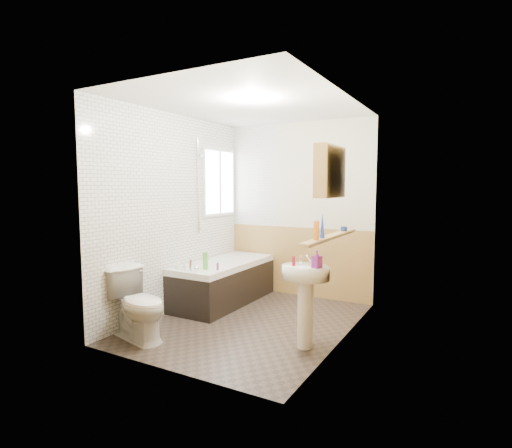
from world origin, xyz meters
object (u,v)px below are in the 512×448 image
object	(u,v)px
bathtub	(224,281)
medicine_cabinet	(330,172)
sink	(306,290)
pine_shelf	(331,237)
toilet	(138,305)

from	to	relation	value
bathtub	medicine_cabinet	distance (m)	2.38
sink	pine_shelf	bearing A→B (deg)	48.72
toilet	pine_shelf	xyz separation A→B (m)	(1.80, 0.78, 0.74)
bathtub	medicine_cabinet	bearing A→B (deg)	-23.24
sink	pine_shelf	size ratio (longest dim) A/B	0.66
toilet	bathtub	bearing A→B (deg)	12.23
bathtub	medicine_cabinet	size ratio (longest dim) A/B	2.93
sink	pine_shelf	distance (m)	0.57
sink	toilet	bearing A→B (deg)	-144.68
pine_shelf	toilet	bearing A→B (deg)	-156.45
bathtub	toilet	distance (m)	1.55
bathtub	toilet	bearing A→B (deg)	-91.11
sink	medicine_cabinet	size ratio (longest dim) A/B	1.66
pine_shelf	sink	bearing A→B (deg)	-144.70
toilet	medicine_cabinet	distance (m)	2.38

